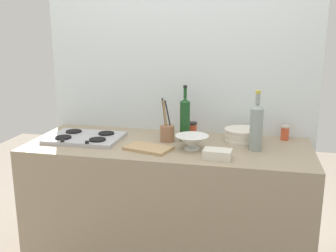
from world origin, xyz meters
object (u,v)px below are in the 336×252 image
Objects in this scene: wine_bottle_leftmost at (185,119)px; utensil_crock at (167,132)px; condiment_jar_rear at (192,129)px; mixing_bowl at (192,142)px; stovetop_hob at (85,138)px; wine_bottle_mid_left at (256,126)px; plate_stack at (242,136)px; cutting_board at (148,148)px; condiment_jar_front at (285,133)px; butter_dish at (217,154)px.

utensil_crock is (-0.11, -0.04, -0.09)m from wine_bottle_leftmost.
condiment_jar_rear is at bearing 78.64° from wine_bottle_leftmost.
mixing_bowl is at bearing -36.62° from utensil_crock.
wine_bottle_leftmost is at bearing 10.68° from stovetop_hob.
condiment_jar_rear is at bearing 150.45° from wine_bottle_mid_left.
wine_bottle_mid_left is 1.29× the size of utensil_crock.
wine_bottle_leftmost is 1.29× the size of utensil_crock.
plate_stack is 0.37m from mixing_bowl.
utensil_crock is at bearing -159.15° from wine_bottle_leftmost.
mixing_bowl is (0.73, -0.06, 0.03)m from stovetop_hob.
plate_stack is 1.13× the size of mixing_bowl.
cutting_board is (-0.56, -0.29, -0.04)m from plate_stack.
wine_bottle_leftmost reaches higher than condiment_jar_front.
condiment_jar_front reaches higher than butter_dish.
stovetop_hob is at bearing -159.76° from condiment_jar_rear.
condiment_jar_rear is at bearing 51.20° from utensil_crock.
condiment_jar_rear is at bearing 115.89° from butter_dish.
wine_bottle_mid_left reaches higher than stovetop_hob.
cutting_board is at bearing -119.17° from condiment_jar_rear.
cutting_board is (-0.26, -0.07, -0.04)m from mixing_bowl.
utensil_crock is at bearing -128.80° from condiment_jar_rear.
stovetop_hob is 1.12m from wine_bottle_mid_left.
wine_bottle_mid_left is at bearing -124.45° from condiment_jar_front.
condiment_jar_front is at bearing 13.85° from wine_bottle_leftmost.
utensil_crock is at bearing 172.40° from wine_bottle_mid_left.
wine_bottle_leftmost is at bearing -166.15° from condiment_jar_front.
utensil_crock is 1.03× the size of cutting_board.
wine_bottle_leftmost reaches higher than plate_stack.
wine_bottle_mid_left reaches higher than condiment_jar_rear.
cutting_board is (0.47, -0.12, -0.00)m from stovetop_hob.
butter_dish is at bearing -64.11° from condiment_jar_rear.
wine_bottle_mid_left is (1.11, 0.01, 0.14)m from stovetop_hob.
stovetop_hob is at bearing 167.05° from butter_dish.
condiment_jar_front reaches higher than stovetop_hob.
utensil_crock is at bearing 70.40° from cutting_board.
butter_dish is (-0.13, -0.37, -0.02)m from plate_stack.
plate_stack reaches higher than butter_dish.
wine_bottle_mid_left is 3.88× the size of condiment_jar_rear.
plate_stack is at bearing 118.37° from wine_bottle_mid_left.
wine_bottle_leftmost is (0.65, 0.12, 0.13)m from stovetop_hob.
condiment_jar_front is 0.92m from cutting_board.
condiment_jar_rear is (-0.35, 0.09, 0.00)m from plate_stack.
stovetop_hob is 0.92m from butter_dish.
wine_bottle_mid_left is 0.51m from condiment_jar_rear.
wine_bottle_leftmost reaches higher than stovetop_hob.
butter_dish is 1.65× the size of condiment_jar_front.
wine_bottle_mid_left is 1.32× the size of cutting_board.
condiment_jar_front is at bearing 55.55° from wine_bottle_mid_left.
mixing_bowl reaches higher than cutting_board.
butter_dish is 0.63m from condiment_jar_front.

